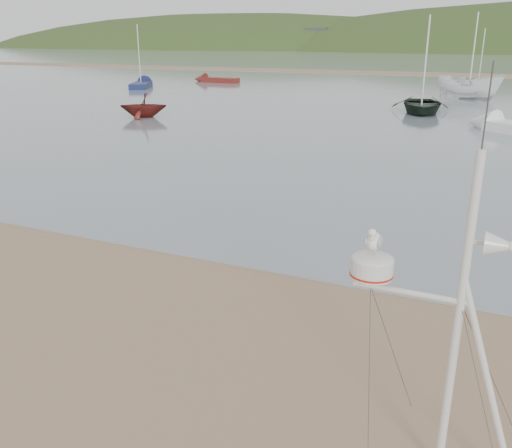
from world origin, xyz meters
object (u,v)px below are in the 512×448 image
at_px(boat_dark, 425,72).
at_px(sailboat_white_near, 506,126).
at_px(mast_rig, 443,389).
at_px(sailboat_blue_near, 144,84).
at_px(boat_red, 143,94).
at_px(dinghy_red_far, 210,80).
at_px(sailboat_dark_mid, 483,89).
at_px(boat_white, 472,66).

height_order(boat_dark, sailboat_white_near, sailboat_white_near).
bearing_deg(boat_dark, mast_rig, -92.37).
bearing_deg(sailboat_blue_near, boat_red, -54.40).
distance_m(mast_rig, sailboat_white_near, 25.12).
bearing_deg(dinghy_red_far, boat_red, -69.29).
relative_size(mast_rig, boat_red, 1.63).
distance_m(mast_rig, boat_red, 29.14).
height_order(boat_red, sailboat_dark_mid, sailboat_dark_mid).
relative_size(boat_dark, sailboat_dark_mid, 0.86).
height_order(boat_white, sailboat_blue_near, sailboat_blue_near).
bearing_deg(sailboat_dark_mid, boat_red, -124.84).
distance_m(boat_white, sailboat_white_near, 15.80).
bearing_deg(sailboat_blue_near, sailboat_dark_mid, 13.79).
bearing_deg(boat_white, sailboat_blue_near, 98.25).
xyz_separation_m(boat_white, sailboat_dark_mid, (0.75, 6.53, -2.19)).
xyz_separation_m(mast_rig, boat_red, (-19.39, 21.75, 0.33)).
xyz_separation_m(dinghy_red_far, sailboat_blue_near, (-3.12, -7.65, 0.01)).
bearing_deg(boat_white, boat_dark, 174.61).
xyz_separation_m(mast_rig, boat_white, (-2.56, 40.48, 1.44)).
distance_m(boat_red, boat_white, 25.20).
xyz_separation_m(boat_dark, boat_red, (-14.75, -8.84, -1.16)).
bearing_deg(boat_red, sailboat_white_near, 72.05).
height_order(mast_rig, boat_red, mast_rig).
relative_size(mast_rig, dinghy_red_far, 0.79).
bearing_deg(boat_white, mast_rig, -169.90).
relative_size(boat_red, boat_white, 0.55).
distance_m(mast_rig, sailboat_blue_near, 50.98).
distance_m(dinghy_red_far, sailboat_dark_mid, 27.21).
bearing_deg(boat_red, dinghy_red_far, 173.11).
height_order(dinghy_red_far, sailboat_blue_near, sailboat_blue_near).
bearing_deg(sailboat_white_near, sailboat_blue_near, 156.00).
xyz_separation_m(boat_dark, boat_white, (2.08, 9.89, -0.05)).
bearing_deg(sailboat_white_near, mast_rig, -90.74).
height_order(boat_white, dinghy_red_far, boat_white).
relative_size(mast_rig, boat_dark, 0.87).
relative_size(dinghy_red_far, sailboat_white_near, 0.88).
distance_m(mast_rig, boat_dark, 30.97).
xyz_separation_m(boat_dark, dinghy_red_far, (-24.38, 16.63, -2.26)).
bearing_deg(mast_rig, boat_red, 131.72).
bearing_deg(boat_dark, boat_red, -160.08).
distance_m(sailboat_white_near, sailboat_dark_mid, 22.01).
bearing_deg(mast_rig, boat_white, 93.63).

